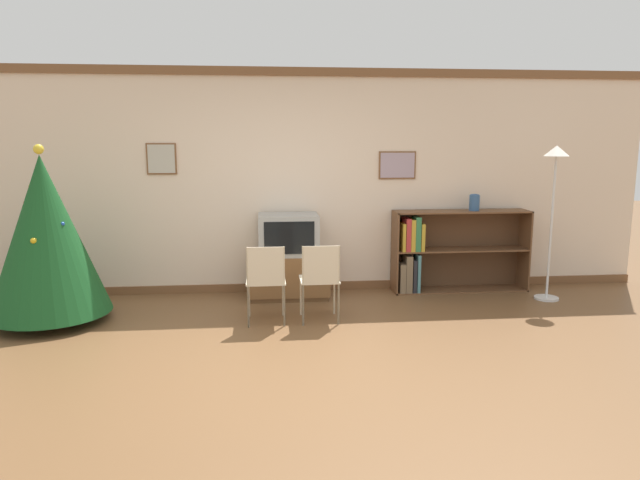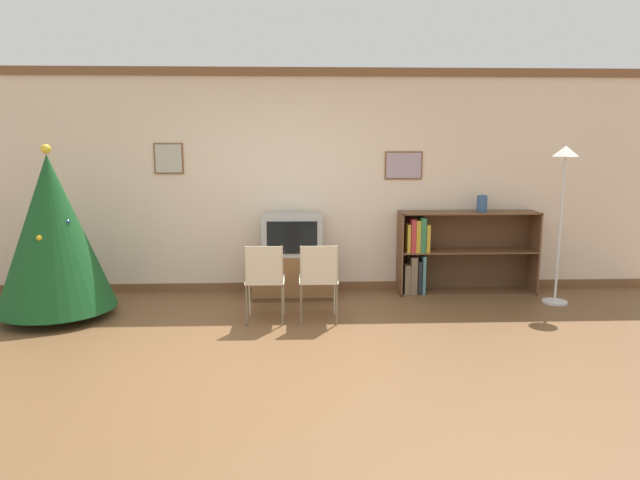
# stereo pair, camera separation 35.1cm
# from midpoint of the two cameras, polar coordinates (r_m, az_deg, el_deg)

# --- Properties ---
(ground_plane) EXTENTS (24.00, 24.00, 0.00)m
(ground_plane) POSITION_cam_midpoint_polar(r_m,az_deg,el_deg) (4.91, -4.55, -12.28)
(ground_plane) COLOR brown
(wall_back) EXTENTS (9.10, 0.11, 2.70)m
(wall_back) POSITION_cam_midpoint_polar(r_m,az_deg,el_deg) (7.00, -5.14, 5.78)
(wall_back) COLOR beige
(wall_back) RESTS_ON ground_plane
(christmas_tree) EXTENTS (1.19, 1.19, 1.82)m
(christmas_tree) POSITION_cam_midpoint_polar(r_m,az_deg,el_deg) (6.46, -27.16, 0.38)
(christmas_tree) COLOR maroon
(christmas_tree) RESTS_ON ground_plane
(tv_console) EXTENTS (0.94, 0.54, 0.52)m
(tv_console) POSITION_cam_midpoint_polar(r_m,az_deg,el_deg) (6.83, -4.62, -3.56)
(tv_console) COLOR brown
(tv_console) RESTS_ON ground_plane
(television) EXTENTS (0.70, 0.51, 0.48)m
(television) POSITION_cam_midpoint_polar(r_m,az_deg,el_deg) (6.73, -4.68, 0.56)
(television) COLOR #9E9E99
(television) RESTS_ON tv_console
(folding_chair_left) EXTENTS (0.40, 0.40, 0.82)m
(folding_chair_left) POSITION_cam_midpoint_polar(r_m,az_deg,el_deg) (5.81, -7.17, -3.89)
(folding_chair_left) COLOR beige
(folding_chair_left) RESTS_ON ground_plane
(folding_chair_right) EXTENTS (0.40, 0.40, 0.82)m
(folding_chair_right) POSITION_cam_midpoint_polar(r_m,az_deg,el_deg) (5.82, -1.73, -3.79)
(folding_chair_right) COLOR beige
(folding_chair_right) RESTS_ON ground_plane
(bookshelf) EXTENTS (1.68, 0.36, 1.00)m
(bookshelf) POSITION_cam_midpoint_polar(r_m,az_deg,el_deg) (7.16, 10.37, -1.17)
(bookshelf) COLOR brown
(bookshelf) RESTS_ON ground_plane
(vase) EXTENTS (0.13, 0.13, 0.20)m
(vase) POSITION_cam_midpoint_polar(r_m,az_deg,el_deg) (7.18, 13.84, 3.68)
(vase) COLOR #335684
(vase) RESTS_ON bookshelf
(standing_lamp) EXTENTS (0.28, 0.28, 1.80)m
(standing_lamp) POSITION_cam_midpoint_polar(r_m,az_deg,el_deg) (7.00, 21.08, 5.39)
(standing_lamp) COLOR silver
(standing_lamp) RESTS_ON ground_plane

